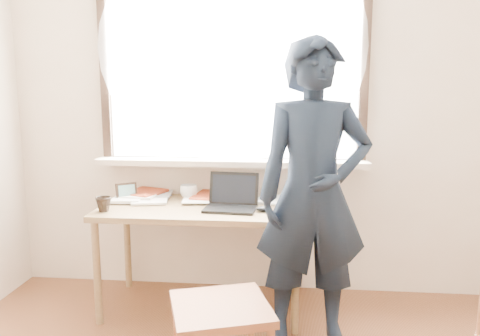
# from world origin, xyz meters

# --- Properties ---
(room_shell) EXTENTS (3.52, 4.02, 2.61)m
(room_shell) POSITION_xyz_m (-0.02, 0.20, 1.64)
(room_shell) COLOR beige
(room_shell) RESTS_ON ground
(desk) EXTENTS (1.28, 0.64, 0.69)m
(desk) POSITION_xyz_m (-0.36, 1.63, 0.62)
(desk) COLOR olive
(desk) RESTS_ON ground
(laptop) EXTENTS (0.33, 0.28, 0.21)m
(laptop) POSITION_xyz_m (-0.16, 1.60, 0.74)
(laptop) COLOR black
(laptop) RESTS_ON desk
(mug_white) EXTENTS (0.15, 0.15, 0.09)m
(mug_white) POSITION_xyz_m (-0.48, 1.83, 0.73)
(mug_white) COLOR white
(mug_white) RESTS_ON desk
(mug_dark) EXTENTS (0.13, 0.13, 0.09)m
(mug_dark) POSITION_xyz_m (-0.93, 1.44, 0.73)
(mug_dark) COLOR black
(mug_dark) RESTS_ON desk
(mouse) EXTENTS (0.09, 0.06, 0.04)m
(mouse) POSITION_xyz_m (0.05, 1.53, 0.71)
(mouse) COLOR black
(mouse) RESTS_ON desk
(desk_clutter) EXTENTS (0.92, 0.48, 0.05)m
(desk_clutter) POSITION_xyz_m (-0.57, 1.83, 0.71)
(desk_clutter) COLOR white
(desk_clutter) RESTS_ON desk
(book_a) EXTENTS (0.20, 0.25, 0.02)m
(book_a) POSITION_xyz_m (-0.79, 1.86, 0.70)
(book_a) COLOR white
(book_a) RESTS_ON desk
(book_b) EXTENTS (0.26, 0.30, 0.02)m
(book_b) POSITION_xyz_m (-0.01, 1.84, 0.70)
(book_b) COLOR white
(book_b) RESTS_ON desk
(picture_frame) EXTENTS (0.12, 0.09, 0.11)m
(picture_frame) POSITION_xyz_m (-0.88, 1.73, 0.74)
(picture_frame) COLOR black
(picture_frame) RESTS_ON desk
(work_chair) EXTENTS (0.55, 0.53, 0.45)m
(work_chair) POSITION_xyz_m (-0.12, 0.77, 0.38)
(work_chair) COLOR brown
(work_chair) RESTS_ON ground
(person) EXTENTS (0.67, 0.49, 1.71)m
(person) POSITION_xyz_m (0.33, 1.29, 0.85)
(person) COLOR black
(person) RESTS_ON ground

